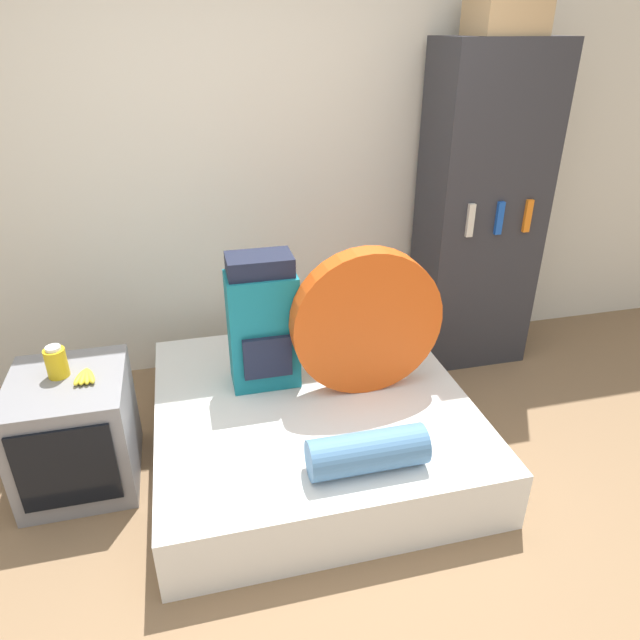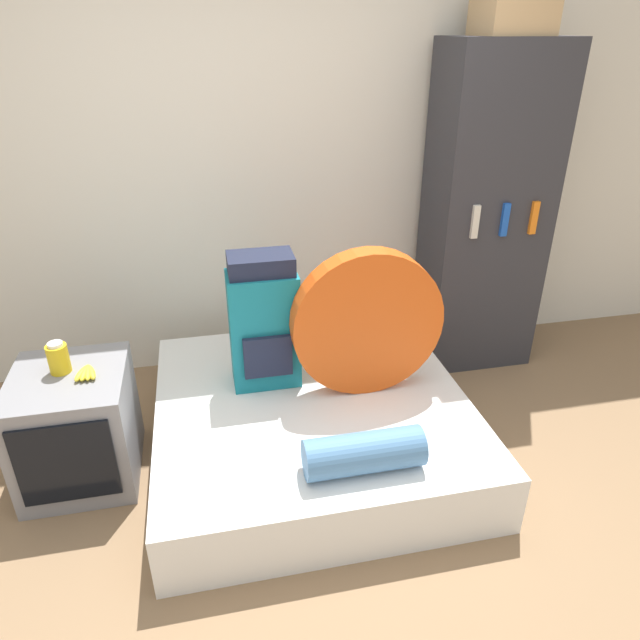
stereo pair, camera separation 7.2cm
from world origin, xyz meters
name	(u,v)px [view 1 (the left image)]	position (x,y,z in m)	size (l,w,h in m)	color
ground_plane	(338,566)	(0.00, 0.00, 0.00)	(16.00, 16.00, 0.00)	#846647
wall_back	(260,163)	(0.00, 1.83, 1.30)	(8.00, 0.05, 2.60)	silver
bed	(312,422)	(0.07, 0.79, 0.16)	(1.58, 1.58, 0.31)	white
backpack	(263,324)	(-0.14, 1.01, 0.66)	(0.35, 0.26, 0.72)	#14707F
tent_bag	(366,322)	(0.36, 0.83, 0.70)	(0.78, 0.12, 0.78)	#D14C14
sleeping_roll	(367,452)	(0.18, 0.22, 0.40)	(0.52, 0.18, 0.18)	teal
television	(76,431)	(-1.09, 0.82, 0.29)	(0.53, 0.59, 0.58)	gray
canister	(56,362)	(-1.12, 0.88, 0.65)	(0.10, 0.10, 0.16)	gold
banana_bunch	(85,376)	(-0.99, 0.81, 0.59)	(0.11, 0.14, 0.03)	yellow
bookshelf	(480,213)	(1.32, 1.52, 0.99)	(0.70, 0.46, 1.98)	#2D2D33
cardboard_box	(507,11)	(1.30, 1.49, 2.10)	(0.37, 0.32, 0.23)	tan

